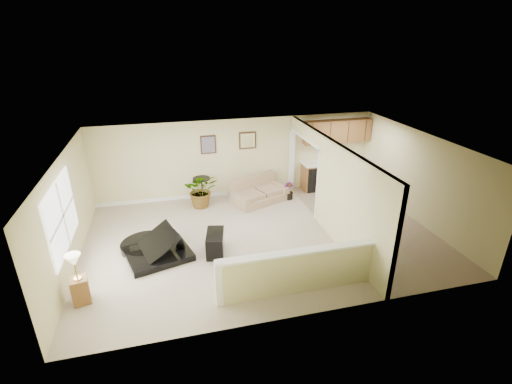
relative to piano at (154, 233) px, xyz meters
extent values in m
plane|color=#BEAD93|center=(2.70, 0.12, -0.57)|extent=(9.00, 9.00, 0.00)
cube|color=beige|center=(2.70, 3.12, 0.68)|extent=(9.00, 0.04, 2.50)
cube|color=beige|center=(2.70, -2.88, 0.68)|extent=(9.00, 0.04, 2.50)
cube|color=beige|center=(-1.80, 0.12, 0.68)|extent=(0.04, 6.00, 2.50)
cube|color=beige|center=(7.20, 0.12, 0.68)|extent=(0.04, 6.00, 2.50)
cube|color=silver|center=(2.70, 0.12, 1.93)|extent=(9.00, 6.00, 0.04)
cube|color=gray|center=(5.85, 0.12, -0.57)|extent=(2.70, 6.00, 0.01)
cube|color=beige|center=(4.50, -1.08, 0.68)|extent=(0.12, 3.60, 2.50)
cube|color=beige|center=(4.50, 1.89, 1.73)|extent=(0.12, 2.35, 0.40)
cube|color=beige|center=(2.85, -2.18, -0.10)|extent=(3.30, 0.12, 0.95)
cube|color=white|center=(2.85, -2.18, 0.39)|extent=(3.40, 0.22, 0.05)
cube|color=white|center=(1.20, -2.18, -0.07)|extent=(0.14, 0.14, 1.00)
cube|color=white|center=(-1.79, -0.38, 0.88)|extent=(0.05, 2.15, 1.45)
cube|color=#3C2516|center=(1.75, 3.09, 1.18)|extent=(0.48, 0.03, 0.58)
cube|color=#9B6278|center=(1.75, 3.07, 1.18)|extent=(0.40, 0.01, 0.50)
cube|color=#3C2516|center=(3.00, 3.09, 1.23)|extent=(0.55, 0.03, 0.55)
cube|color=white|center=(3.00, 3.07, 1.23)|extent=(0.46, 0.01, 0.46)
cube|color=brown|center=(6.00, 2.82, -0.12)|extent=(2.30, 0.60, 0.90)
cube|color=silver|center=(6.00, 2.82, 0.35)|extent=(2.36, 0.65, 0.04)
cube|color=black|center=(5.20, 2.81, -0.14)|extent=(0.60, 0.60, 0.84)
cube|color=brown|center=(6.00, 2.94, 1.38)|extent=(2.30, 0.35, 0.75)
cube|color=black|center=(0.04, -0.14, 0.19)|extent=(1.73, 1.59, 0.30)
cylinder|color=black|center=(-0.11, 0.41, 0.19)|extent=(1.23, 1.23, 0.30)
cube|color=white|center=(0.89, -0.14, 0.15)|extent=(0.48, 1.01, 0.02)
cube|color=black|center=(-0.06, -0.04, 0.46)|extent=(1.40, 1.41, 0.67)
cube|color=black|center=(1.40, -0.30, -0.30)|extent=(0.56, 0.87, 0.53)
cube|color=tan|center=(3.19, 2.33, -0.33)|extent=(1.94, 1.53, 0.48)
cube|color=tan|center=(3.19, 2.70, 0.16)|extent=(1.67, 0.84, 0.50)
cube|color=tan|center=(2.43, 2.33, 0.00)|extent=(0.55, 0.98, 0.18)
cube|color=tan|center=(3.94, 2.33, 0.00)|extent=(0.55, 0.98, 0.18)
cylinder|color=black|center=(1.44, 2.77, -0.55)|extent=(0.39, 0.39, 0.03)
cylinder|color=black|center=(1.44, 2.77, -0.18)|extent=(0.04, 0.04, 0.76)
cylinder|color=black|center=(1.44, 2.77, 0.20)|extent=(0.54, 0.54, 0.03)
cylinder|color=black|center=(1.39, 2.40, -0.46)|extent=(0.31, 0.31, 0.22)
imported|color=#19541A|center=(1.39, 2.40, -0.02)|extent=(1.07, 0.95, 1.10)
cylinder|color=black|center=(4.15, 2.28, -0.47)|extent=(0.28, 0.28, 0.20)
imported|color=#19541A|center=(4.15, 2.28, -0.30)|extent=(0.38, 0.38, 0.55)
cube|color=brown|center=(-1.45, -1.43, -0.29)|extent=(0.38, 0.38, 0.56)
cylinder|color=#C68742|center=(-1.45, -1.43, -0.01)|extent=(0.15, 0.15, 0.02)
cylinder|color=#C68742|center=(-1.45, -1.43, 0.18)|extent=(0.03, 0.03, 0.37)
cone|color=#FEF7CF|center=(-1.45, -1.43, 0.41)|extent=(0.30, 0.30, 0.24)
camera|label=1|loc=(0.46, -8.03, 4.40)|focal=26.00mm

